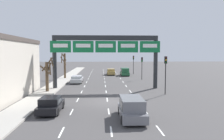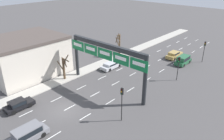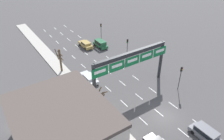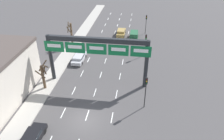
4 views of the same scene
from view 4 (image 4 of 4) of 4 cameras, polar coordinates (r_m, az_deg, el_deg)
ground_plane at (r=28.89m, az=-6.94°, el=-12.98°), size 220.00×220.00×0.00m
sidewalk_left at (r=31.52m, az=-21.46°, el=-10.72°), size 2.80×110.00×0.15m
lane_dashes at (r=39.41m, az=-2.30°, el=0.66°), size 6.72×67.00×0.01m
sign_gantry at (r=32.48m, az=-3.95°, el=5.20°), size 15.87×0.70×7.78m
car_silver at (r=41.64m, az=-8.62°, el=3.18°), size 1.87×4.86×1.26m
car_black at (r=27.39m, az=-20.02°, el=-16.05°), size 1.80×4.09×1.38m
suv_green at (r=50.67m, az=5.75°, el=9.00°), size 1.89×4.49×1.78m
car_gold at (r=52.83m, az=2.40°, el=9.85°), size 1.88×4.77×1.46m
traffic_light_near_gantry at (r=28.82m, az=8.87°, el=-4.37°), size 0.30×0.35×4.82m
traffic_light_mid_block at (r=53.47m, az=8.93°, el=12.59°), size 0.30×0.35×4.56m
traffic_light_far_end at (r=42.59m, az=8.82°, el=7.53°), size 0.30×0.35×4.42m
tree_bare_closest at (r=34.21m, az=-17.53°, el=-1.15°), size 1.66×1.65×4.53m
tree_bare_second at (r=46.95m, az=-10.63°, el=9.34°), size 1.31×1.48×5.12m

